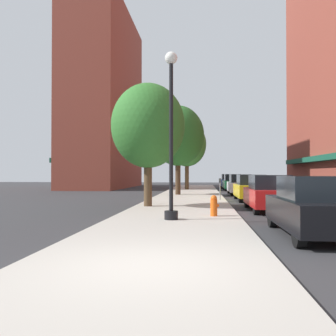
{
  "coord_description": "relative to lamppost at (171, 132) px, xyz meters",
  "views": [
    {
      "loc": [
        0.99,
        -6.17,
        1.73
      ],
      "look_at": [
        -1.68,
        21.34,
        2.15
      ],
      "focal_mm": 38.23,
      "sensor_mm": 36.0,
      "label": 1
    }
  ],
  "objects": [
    {
      "name": "sidewalk_slab",
      "position": [
        0.11,
        12.71,
        -3.14
      ],
      "size": [
        4.8,
        50.0,
        0.12
      ],
      "primitive_type": "cube",
      "color": "#A8A399",
      "rests_on": "ground"
    },
    {
      "name": "car_yellow",
      "position": [
        4.11,
        10.51,
        -2.39
      ],
      "size": [
        1.8,
        4.3,
        1.66
      ],
      "rotation": [
        0.0,
        0.0,
        0.04
      ],
      "color": "black",
      "rests_on": "ground"
    },
    {
      "name": "car_blue",
      "position": [
        4.11,
        30.04,
        -2.39
      ],
      "size": [
        1.8,
        4.3,
        1.66
      ],
      "rotation": [
        0.0,
        0.0,
        0.02
      ],
      "color": "black",
      "rests_on": "ground"
    },
    {
      "name": "fire_hydrant",
      "position": [
        1.52,
        1.16,
        -2.68
      ],
      "size": [
        0.33,
        0.26,
        0.79
      ],
      "color": "#E05614",
      "rests_on": "sidewalk_slab"
    },
    {
      "name": "tree_mid",
      "position": [
        -0.49,
        23.64,
        1.47
      ],
      "size": [
        3.91,
        3.91,
        6.82
      ],
      "color": "#4C3823",
      "rests_on": "sidewalk_slab"
    },
    {
      "name": "lamppost",
      "position": [
        0.0,
        0.0,
        0.0
      ],
      "size": [
        0.48,
        0.48,
        5.9
      ],
      "color": "black",
      "rests_on": "sidewalk_slab"
    },
    {
      "name": "car_red",
      "position": [
        4.11,
        4.32,
        -2.39
      ],
      "size": [
        1.8,
        4.3,
        1.66
      ],
      "rotation": [
        0.0,
        0.0,
        -0.0
      ],
      "color": "black",
      "rests_on": "ground"
    },
    {
      "name": "parking_meter_near",
      "position": [
        2.16,
        9.68,
        -2.25
      ],
      "size": [
        0.14,
        0.09,
        1.31
      ],
      "color": "slate",
      "rests_on": "sidewalk_slab"
    },
    {
      "name": "car_black",
      "position": [
        4.11,
        -2.33,
        -2.39
      ],
      "size": [
        1.8,
        4.3,
        1.66
      ],
      "rotation": [
        0.0,
        0.0,
        -0.04
      ],
      "color": "black",
      "rests_on": "ground"
    },
    {
      "name": "tree_near",
      "position": [
        -0.79,
        14.85,
        1.41
      ],
      "size": [
        4.03,
        4.03,
        6.82
      ],
      "color": "#422D1E",
      "rests_on": "sidewalk_slab"
    },
    {
      "name": "ground_plane",
      "position": [
        4.11,
        11.71,
        -3.2
      ],
      "size": [
        90.0,
        90.0,
        0.0
      ],
      "primitive_type": "plane",
      "color": "#2D2D30"
    },
    {
      "name": "tree_far",
      "position": [
        -1.59,
        5.0,
        0.88
      ],
      "size": [
        3.64,
        3.64,
        6.07
      ],
      "color": "#4C3823",
      "rests_on": "sidewalk_slab"
    },
    {
      "name": "building_far_background",
      "position": [
        -10.9,
        30.71,
        7.56
      ],
      "size": [
        6.8,
        18.0,
        21.56
      ],
      "color": "brown",
      "rests_on": "ground"
    },
    {
      "name": "car_white",
      "position": [
        4.11,
        17.03,
        -2.39
      ],
      "size": [
        1.8,
        4.3,
        1.66
      ],
      "rotation": [
        0.0,
        0.0,
        0.02
      ],
      "color": "black",
      "rests_on": "ground"
    },
    {
      "name": "car_green",
      "position": [
        4.11,
        24.38,
        -2.39
      ],
      "size": [
        1.8,
        4.3,
        1.66
      ],
      "rotation": [
        0.0,
        0.0,
        0.03
      ],
      "color": "black",
      "rests_on": "ground"
    }
  ]
}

